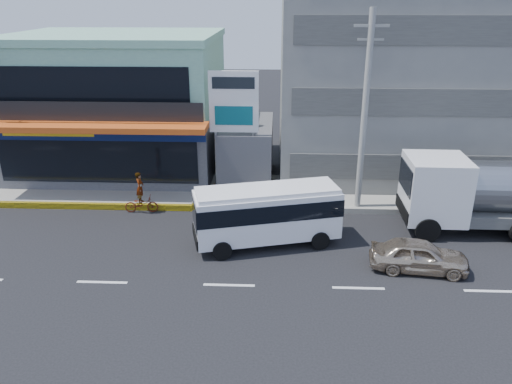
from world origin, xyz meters
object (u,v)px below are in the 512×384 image
(satellite_dish, at_px, (246,126))
(minibus, at_px, (267,211))
(billboard, at_px, (234,109))
(shop_building, at_px, (121,106))
(concrete_building, at_px, (413,57))
(sedan, at_px, (419,255))
(utility_pole_near, at_px, (365,114))
(motorcycle_rider, at_px, (141,199))
(tanker_truck, at_px, (495,193))

(satellite_dish, distance_m, minibus, 7.82)
(billboard, bearing_deg, shop_building, 147.68)
(satellite_dish, distance_m, billboard, 2.31)
(concrete_building, height_order, minibus, concrete_building)
(satellite_dish, bearing_deg, sedan, -51.28)
(satellite_dish, distance_m, utility_pole_near, 7.17)
(minibus, relative_size, motorcycle_rider, 3.08)
(concrete_building, bearing_deg, motorcycle_rider, -151.59)
(satellite_dish, distance_m, tanker_truck, 13.32)
(billboard, relative_size, minibus, 1.03)
(minibus, relative_size, tanker_truck, 0.74)
(shop_building, xyz_separation_m, motorcycle_rider, (2.84, -7.15, -3.28))
(tanker_truck, bearing_deg, shop_building, 156.71)
(billboard, bearing_deg, concrete_building, 28.92)
(billboard, distance_m, motorcycle_rider, 6.72)
(utility_pole_near, xyz_separation_m, motorcycle_rider, (-11.16, -0.60, -4.43))
(concrete_building, bearing_deg, satellite_dish, -158.20)
(shop_building, relative_size, billboard, 1.80)
(billboard, relative_size, utility_pole_near, 0.69)
(motorcycle_rider, bearing_deg, minibus, -26.33)
(billboard, bearing_deg, tanker_truck, -17.15)
(concrete_building, relative_size, billboard, 2.32)
(concrete_building, relative_size, sedan, 4.10)
(billboard, distance_m, utility_pole_near, 6.75)
(minibus, relative_size, sedan, 1.72)
(minibus, xyz_separation_m, sedan, (6.23, -2.06, -0.94))
(shop_building, distance_m, satellite_dish, 8.54)
(minibus, height_order, tanker_truck, tanker_truck)
(satellite_dish, height_order, motorcycle_rider, satellite_dish)
(sedan, distance_m, motorcycle_rider, 13.83)
(minibus, distance_m, tanker_truck, 10.72)
(shop_building, relative_size, utility_pole_near, 1.24)
(minibus, bearing_deg, shop_building, 132.12)
(utility_pole_near, height_order, motorcycle_rider, utility_pole_near)
(satellite_dish, bearing_deg, concrete_building, 21.80)
(shop_building, distance_m, billboard, 8.92)
(billboard, height_order, tanker_truck, billboard)
(utility_pole_near, bearing_deg, minibus, -140.20)
(concrete_building, distance_m, satellite_dish, 11.30)
(satellite_dish, bearing_deg, billboard, -105.52)
(shop_building, xyz_separation_m, concrete_building, (18.00, 1.05, 3.00))
(sedan, bearing_deg, satellite_dish, 45.64)
(shop_building, bearing_deg, minibus, -47.88)
(sedan, height_order, tanker_truck, tanker_truck)
(sedan, xyz_separation_m, tanker_truck, (4.34, 3.86, 1.25))
(utility_pole_near, bearing_deg, sedan, -74.68)
(concrete_building, height_order, billboard, concrete_building)
(concrete_building, relative_size, satellite_dish, 10.67)
(shop_building, bearing_deg, motorcycle_rider, -68.32)
(concrete_building, xyz_separation_m, tanker_truck, (1.95, -9.64, -5.08))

